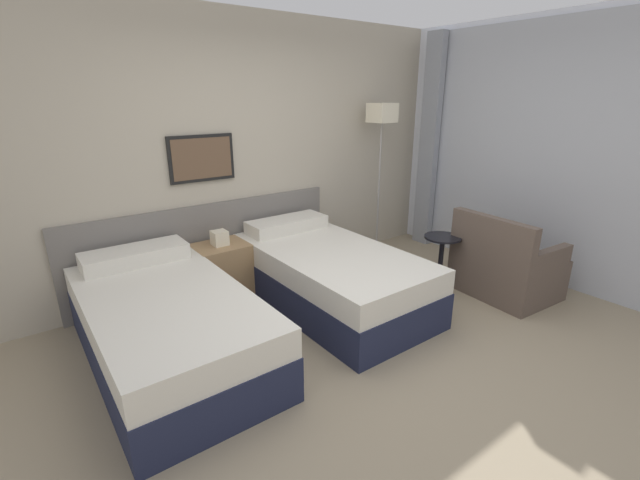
{
  "coord_description": "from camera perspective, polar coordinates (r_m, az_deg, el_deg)",
  "views": [
    {
      "loc": [
        -2.01,
        -2.0,
        1.93
      ],
      "look_at": [
        0.14,
        0.88,
        0.7
      ],
      "focal_mm": 24.0,
      "sensor_mm": 36.0,
      "label": 1
    }
  ],
  "objects": [
    {
      "name": "armchair",
      "position": [
        4.67,
        23.4,
        -3.48
      ],
      "size": [
        0.79,
        0.93,
        0.85
      ],
      "rotation": [
        0.0,
        0.0,
        1.49
      ],
      "color": "brown",
      "rests_on": "ground_plane"
    },
    {
      "name": "side_table",
      "position": [
        4.56,
        15.88,
        -1.66
      ],
      "size": [
        0.37,
        0.37,
        0.56
      ],
      "color": "black",
      "rests_on": "ground_plane"
    },
    {
      "name": "bed_near_door",
      "position": [
        3.47,
        -19.6,
        -10.6
      ],
      "size": [
        1.07,
        2.0,
        0.68
      ],
      "color": "#1E233D",
      "rests_on": "ground_plane"
    },
    {
      "name": "floor_lamp",
      "position": [
        5.18,
        8.21,
        14.76
      ],
      "size": [
        0.27,
        0.27,
        1.83
      ],
      "color": "#9E9993",
      "rests_on": "ground_plane"
    },
    {
      "name": "nightstand",
      "position": [
        4.33,
        -12.91,
        -3.96
      ],
      "size": [
        0.51,
        0.42,
        0.69
      ],
      "color": "#9E7A51",
      "rests_on": "ground_plane"
    },
    {
      "name": "ground_plane",
      "position": [
        3.43,
        7.21,
        -15.45
      ],
      "size": [
        16.0,
        16.0,
        0.0
      ],
      "primitive_type": "plane",
      "color": "gray"
    },
    {
      "name": "bed_near_window",
      "position": [
        4.1,
        1.32,
        -4.74
      ],
      "size": [
        1.07,
        2.0,
        0.68
      ],
      "color": "#1E233D",
      "rests_on": "ground_plane"
    },
    {
      "name": "wall_headboard",
      "position": [
        4.52,
        -10.49,
        10.57
      ],
      "size": [
        10.0,
        0.1,
        2.7
      ],
      "color": "#B7AD99",
      "rests_on": "ground_plane"
    },
    {
      "name": "wall_window",
      "position": [
        4.96,
        31.43,
        9.37
      ],
      "size": [
        0.21,
        4.48,
        2.7
      ],
      "color": "white",
      "rests_on": "ground_plane"
    }
  ]
}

